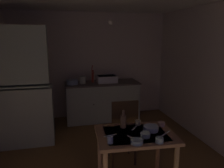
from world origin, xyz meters
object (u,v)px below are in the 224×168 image
object	(u,v)px
chair_far_side	(123,131)
mixing_bowl_counter	(72,82)
hutch_cabinet	(25,91)
mug_tall	(110,140)
serving_bowl_wide	(145,135)
sink_basin	(107,79)
dining_table	(135,142)
glass_bottle	(123,121)
hand_pump	(93,75)

from	to	relation	value
chair_far_side	mixing_bowl_counter	bearing A→B (deg)	108.55
hutch_cabinet	mug_tall	size ratio (longest dim) A/B	23.79
serving_bowl_wide	mug_tall	world-z (taller)	mug_tall
sink_basin	chair_far_side	size ratio (longest dim) A/B	0.44
dining_table	chair_far_side	xyz separation A→B (m)	(0.01, 0.57, -0.09)
chair_far_side	serving_bowl_wide	world-z (taller)	chair_far_side
chair_far_side	mug_tall	world-z (taller)	chair_far_side
chair_far_side	mug_tall	bearing A→B (deg)	-115.79
mixing_bowl_counter	hutch_cabinet	bearing A→B (deg)	-136.23
hutch_cabinet	sink_basin	size ratio (longest dim) A/B	4.66
mixing_bowl_counter	glass_bottle	size ratio (longest dim) A/B	1.05
chair_far_side	sink_basin	bearing A→B (deg)	85.26
sink_basin	mug_tall	xyz separation A→B (m)	(-0.51, -2.61, -0.17)
hand_pump	hutch_cabinet	bearing A→B (deg)	-145.12
mixing_bowl_counter	serving_bowl_wide	world-z (taller)	mixing_bowl_counter
mixing_bowl_counter	mug_tall	world-z (taller)	mixing_bowl_counter
sink_basin	dining_table	distance (m)	2.46
hutch_cabinet	mug_tall	distance (m)	2.07
mixing_bowl_counter	mug_tall	distance (m)	2.57
mixing_bowl_counter	glass_bottle	distance (m)	2.24
hutch_cabinet	glass_bottle	xyz separation A→B (m)	(1.35, -1.37, -0.14)
hutch_cabinet	hand_pump	distance (m)	1.58
serving_bowl_wide	hutch_cabinet	bearing A→B (deg)	131.99
sink_basin	glass_bottle	bearing A→B (deg)	-96.57
mixing_bowl_counter	mug_tall	xyz separation A→B (m)	(0.25, -2.56, -0.14)
hand_pump	serving_bowl_wide	xyz separation A→B (m)	(0.23, -2.60, -0.27)
mug_tall	dining_table	bearing A→B (deg)	26.37
dining_table	serving_bowl_wide	size ratio (longest dim) A/B	8.47
hand_pump	glass_bottle	world-z (taller)	hand_pump
hutch_cabinet	sink_basin	bearing A→B (deg)	28.08
dining_table	glass_bottle	xyz separation A→B (m)	(-0.10, 0.20, 0.21)
mixing_bowl_counter	chair_far_side	distance (m)	1.96
sink_basin	serving_bowl_wide	xyz separation A→B (m)	(-0.08, -2.55, -0.18)
sink_basin	mug_tall	bearing A→B (deg)	-101.11
hutch_cabinet	mug_tall	xyz separation A→B (m)	(1.10, -1.75, -0.18)
hand_pump	chair_far_side	distance (m)	1.99
dining_table	glass_bottle	bearing A→B (deg)	115.26
glass_bottle	hutch_cabinet	bearing A→B (deg)	134.61
hand_pump	dining_table	world-z (taller)	hand_pump
hand_pump	serving_bowl_wide	size ratio (longest dim) A/B	3.38
dining_table	mug_tall	size ratio (longest dim) A/B	11.34
serving_bowl_wide	glass_bottle	world-z (taller)	glass_bottle
hutch_cabinet	dining_table	size ratio (longest dim) A/B	2.10
hutch_cabinet	chair_far_side	size ratio (longest dim) A/B	2.04
chair_far_side	glass_bottle	xyz separation A→B (m)	(-0.10, -0.36, 0.30)
dining_table	chair_far_side	size ratio (longest dim) A/B	0.97
hutch_cabinet	mixing_bowl_counter	world-z (taller)	hutch_cabinet
chair_far_side	hand_pump	bearing A→B (deg)	94.71
hutch_cabinet	mixing_bowl_counter	distance (m)	1.17
hutch_cabinet	dining_table	distance (m)	2.17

